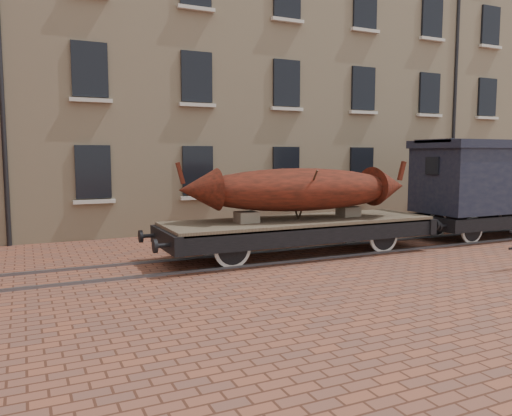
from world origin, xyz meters
name	(u,v)px	position (x,y,z in m)	size (l,w,h in m)	color
ground	(338,251)	(0.00, 0.00, 0.00)	(90.00, 90.00, 0.00)	brown
warehouse_cream	(273,65)	(3.00, 9.99, 7.00)	(40.00, 10.19, 14.00)	beige
rail_track	(338,250)	(0.00, 0.00, 0.03)	(30.00, 1.52, 0.06)	#59595E
flatcar_wagon	(300,226)	(-1.25, 0.00, 0.79)	(8.43, 2.29, 1.27)	#71604B
iron_boat	(299,189)	(-1.30, 0.00, 1.81)	(6.57, 2.59, 1.58)	maroon
goods_van	(493,177)	(6.16, 0.00, 2.02)	(6.23, 2.27, 3.22)	black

